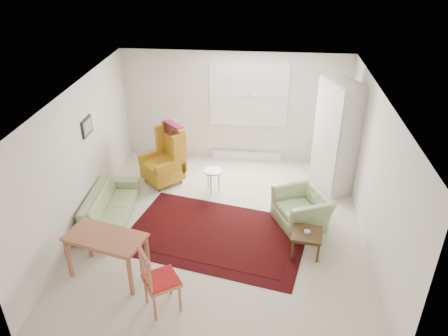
# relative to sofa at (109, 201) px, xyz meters

# --- Properties ---
(room) EXTENTS (5.04, 5.54, 2.51)m
(room) POSITION_rel_sofa_xyz_m (2.12, 0.14, 0.89)
(room) COLOR beige
(room) RESTS_ON ground
(rug) EXTENTS (3.42, 2.59, 0.03)m
(rug) POSITION_rel_sofa_xyz_m (2.01, -0.35, -0.35)
(rug) COLOR black
(rug) RESTS_ON ground
(sofa) EXTENTS (0.78, 1.85, 0.73)m
(sofa) POSITION_rel_sofa_xyz_m (0.00, 0.00, 0.00)
(sofa) COLOR #89A06A
(sofa) RESTS_ON ground
(armchair) EXTENTS (1.15, 1.21, 0.74)m
(armchair) POSITION_rel_sofa_xyz_m (3.52, 0.20, 0.00)
(armchair) COLOR #89A06A
(armchair) RESTS_ON ground
(wingback_chair) EXTENTS (1.06, 1.06, 1.26)m
(wingback_chair) POSITION_rel_sofa_xyz_m (0.69, 1.38, 0.26)
(wingback_chair) COLOR #B6831C
(wingback_chair) RESTS_ON ground
(coffee_table) EXTENTS (0.55, 0.55, 0.40)m
(coffee_table) POSITION_rel_sofa_xyz_m (3.55, -0.64, -0.17)
(coffee_table) COLOR #452C15
(coffee_table) RESTS_ON ground
(stool) EXTENTS (0.47, 0.47, 0.49)m
(stool) POSITION_rel_sofa_xyz_m (1.78, 1.14, -0.12)
(stool) COLOR white
(stool) RESTS_ON ground
(cabinet) EXTENTS (0.82, 1.03, 2.29)m
(cabinet) POSITION_rel_sofa_xyz_m (4.20, 1.55, 0.78)
(cabinet) COLOR silver
(cabinet) RESTS_ON ground
(desk) EXTENTS (1.30, 0.89, 0.75)m
(desk) POSITION_rel_sofa_xyz_m (0.49, -1.48, 0.01)
(desk) COLOR #A56142
(desk) RESTS_ON ground
(desk_chair) EXTENTS (0.63, 0.63, 1.04)m
(desk_chair) POSITION_rel_sofa_xyz_m (1.46, -2.05, 0.15)
(desk_chair) COLOR #A56142
(desk_chair) RESTS_ON ground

